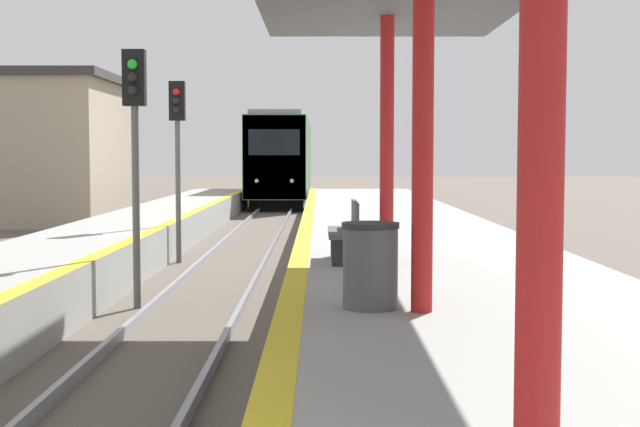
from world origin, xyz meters
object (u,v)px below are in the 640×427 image
(train, at_px, (285,159))
(bench, at_px, (348,230))
(signal_far, at_px, (179,136))
(trash_bin, at_px, (372,265))
(signal_mid, at_px, (136,128))

(train, bearing_deg, bench, -86.03)
(signal_far, height_order, bench, signal_far)
(trash_bin, distance_m, bench, 4.19)
(trash_bin, relative_size, bench, 0.58)
(trash_bin, bearing_deg, signal_mid, 124.89)
(signal_mid, xyz_separation_m, signal_far, (-0.29, 6.14, 0.00))
(train, distance_m, signal_mid, 33.53)
(signal_mid, height_order, trash_bin, signal_mid)
(trash_bin, height_order, bench, bench)
(trash_bin, xyz_separation_m, bench, (-0.12, 4.19, 0.03))
(signal_far, relative_size, trash_bin, 4.59)
(train, distance_m, signal_far, 27.41)
(signal_far, distance_m, trash_bin, 11.93)
(signal_far, bearing_deg, trash_bin, -71.18)
(train, relative_size, signal_far, 4.64)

